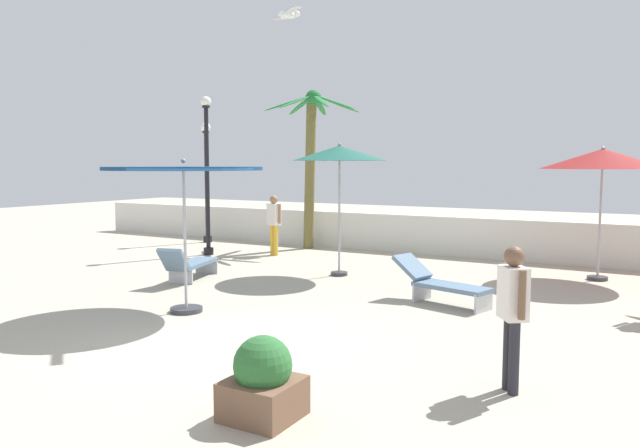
% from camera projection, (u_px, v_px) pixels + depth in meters
% --- Properties ---
extents(ground_plane, '(56.00, 56.00, 0.00)m').
position_uv_depth(ground_plane, '(207.00, 337.00, 9.06)').
color(ground_plane, '#B2A893').
extents(boundary_wall, '(25.20, 0.30, 1.10)m').
position_uv_depth(boundary_wall, '(429.00, 235.00, 17.38)').
color(boundary_wall, silver).
rests_on(boundary_wall, ground_plane).
extents(patio_umbrella_0, '(2.64, 2.64, 2.94)m').
position_uv_depth(patio_umbrella_0, '(603.00, 160.00, 13.26)').
color(patio_umbrella_0, '#333338').
rests_on(patio_umbrella_0, ground_plane).
extents(patio_umbrella_1, '(2.69, 2.69, 2.65)m').
position_uv_depth(patio_umbrella_1, '(184.00, 177.00, 10.38)').
color(patio_umbrella_1, '#333338').
rests_on(patio_umbrella_1, ground_plane).
extents(patio_umbrella_2, '(2.15, 2.15, 3.04)m').
position_uv_depth(patio_umbrella_2, '(339.00, 154.00, 13.82)').
color(patio_umbrella_2, '#333338').
rests_on(patio_umbrella_2, ground_plane).
extents(palm_tree_0, '(2.82, 2.91, 4.77)m').
position_uv_depth(palm_tree_0, '(311.00, 147.00, 18.26)').
color(palm_tree_0, brown).
rests_on(palm_tree_0, ground_plane).
extents(lamp_post_0, '(0.31, 0.31, 3.91)m').
position_uv_depth(lamp_post_0, '(206.00, 176.00, 19.88)').
color(lamp_post_0, black).
rests_on(lamp_post_0, ground_plane).
extents(lamp_post_1, '(0.29, 0.29, 4.43)m').
position_uv_depth(lamp_post_1, '(207.00, 172.00, 17.06)').
color(lamp_post_1, black).
rests_on(lamp_post_1, ground_plane).
extents(lounge_chair_0, '(1.03, 1.97, 0.83)m').
position_uv_depth(lounge_chair_0, '(189.00, 264.00, 13.41)').
color(lounge_chair_0, '#B7B7BC').
rests_on(lounge_chair_0, ground_plane).
extents(lounge_chair_1, '(1.95, 1.03, 0.83)m').
position_uv_depth(lounge_chair_1, '(441.00, 283.00, 11.17)').
color(lounge_chair_1, '#B7B7BC').
rests_on(lounge_chair_1, ground_plane).
extents(guest_0, '(0.40, 0.47, 1.66)m').
position_uv_depth(guest_0, '(513.00, 304.00, 6.78)').
color(guest_0, '#26262D').
rests_on(guest_0, ground_plane).
extents(guest_2, '(0.54, 0.33, 1.69)m').
position_uv_depth(guest_2, '(274.00, 219.00, 17.10)').
color(guest_2, gold).
rests_on(guest_2, ground_plane).
extents(seagull_0, '(1.02, 0.90, 0.14)m').
position_uv_depth(seagull_0, '(288.00, 14.00, 10.02)').
color(seagull_0, white).
extents(planter, '(0.70, 0.70, 0.85)m').
position_uv_depth(planter, '(263.00, 381.00, 6.14)').
color(planter, brown).
rests_on(planter, ground_plane).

